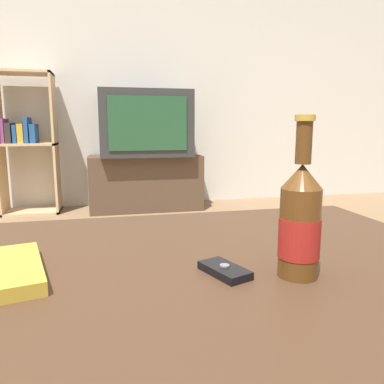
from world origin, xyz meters
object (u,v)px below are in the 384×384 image
tv_stand (146,182)px  television (144,124)px  cell_phone (225,270)px  beer_bottle (300,222)px  bookshelf (25,141)px

tv_stand → television: size_ratio=1.27×
tv_stand → cell_phone: 2.82m
television → beer_bottle: (-0.03, -2.83, -0.19)m
television → cell_phone: (-0.15, -2.80, -0.28)m
tv_stand → television: (0.00, -0.00, 0.53)m
tv_stand → cell_phone: (-0.15, -2.80, 0.25)m
bookshelf → television: bearing=-4.2°
beer_bottle → cell_phone: beer_bottle is taller
tv_stand → cell_phone: cell_phone is taller
beer_bottle → cell_phone: (-0.12, 0.03, -0.09)m
beer_bottle → tv_stand: bearing=89.3°
television → bookshelf: (-1.01, 0.07, -0.15)m
bookshelf → beer_bottle: (0.98, -2.91, -0.04)m
bookshelf → beer_bottle: 3.07m
tv_stand → bookshelf: size_ratio=0.83×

